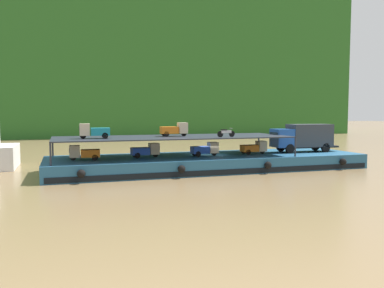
{
  "coord_description": "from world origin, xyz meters",
  "views": [
    {
      "loc": [
        -14.37,
        -38.38,
        5.86
      ],
      "look_at": [
        -1.85,
        0.0,
        2.7
      ],
      "focal_mm": 37.24,
      "sensor_mm": 36.0,
      "label": 1
    }
  ],
  "objects_px": {
    "covered_lorry": "(303,137)",
    "mini_truck_lower_fore": "(254,148)",
    "mini_truck_lower_stern": "(84,153)",
    "mini_truck_upper_stern": "(94,131)",
    "mini_truck_upper_mid": "(175,129)",
    "mini_truck_lower_aft": "(146,150)",
    "motorcycle_upper_port": "(226,133)",
    "cargo_barge": "(209,162)",
    "mini_truck_lower_mid": "(205,149)"
  },
  "relations": [
    {
      "from": "motorcycle_upper_port",
      "to": "covered_lorry",
      "type": "bearing_deg",
      "value": 13.02
    },
    {
      "from": "mini_truck_lower_aft",
      "to": "motorcycle_upper_port",
      "type": "distance_m",
      "value": 8.06
    },
    {
      "from": "cargo_barge",
      "to": "mini_truck_upper_stern",
      "type": "bearing_deg",
      "value": -176.39
    },
    {
      "from": "mini_truck_lower_stern",
      "to": "motorcycle_upper_port",
      "type": "bearing_deg",
      "value": -7.72
    },
    {
      "from": "mini_truck_lower_stern",
      "to": "covered_lorry",
      "type": "bearing_deg",
      "value": 1.42
    },
    {
      "from": "cargo_barge",
      "to": "mini_truck_upper_stern",
      "type": "distance_m",
      "value": 12.13
    },
    {
      "from": "mini_truck_lower_mid",
      "to": "mini_truck_upper_stern",
      "type": "xyz_separation_m",
      "value": [
        -10.96,
        -0.16,
        2.0
      ]
    },
    {
      "from": "mini_truck_lower_fore",
      "to": "motorcycle_upper_port",
      "type": "xyz_separation_m",
      "value": [
        -4.08,
        -1.95,
        1.74
      ]
    },
    {
      "from": "covered_lorry",
      "to": "mini_truck_lower_fore",
      "type": "height_order",
      "value": "covered_lorry"
    },
    {
      "from": "mini_truck_lower_mid",
      "to": "mini_truck_upper_mid",
      "type": "height_order",
      "value": "mini_truck_upper_mid"
    },
    {
      "from": "covered_lorry",
      "to": "mini_truck_upper_mid",
      "type": "height_order",
      "value": "mini_truck_upper_mid"
    },
    {
      "from": "cargo_barge",
      "to": "mini_truck_upper_stern",
      "type": "height_order",
      "value": "mini_truck_upper_stern"
    },
    {
      "from": "mini_truck_lower_mid",
      "to": "mini_truck_lower_fore",
      "type": "height_order",
      "value": "same"
    },
    {
      "from": "mini_truck_lower_stern",
      "to": "mini_truck_lower_mid",
      "type": "xyz_separation_m",
      "value": [
        11.88,
        -0.02,
        0.0
      ]
    },
    {
      "from": "cargo_barge",
      "to": "covered_lorry",
      "type": "xyz_separation_m",
      "value": [
        11.25,
        0.04,
        2.44
      ]
    },
    {
      "from": "mini_truck_lower_aft",
      "to": "mini_truck_upper_stern",
      "type": "height_order",
      "value": "mini_truck_upper_stern"
    },
    {
      "from": "covered_lorry",
      "to": "mini_truck_lower_mid",
      "type": "xyz_separation_m",
      "value": [
        -11.89,
        -0.61,
        -1.0
      ]
    },
    {
      "from": "mini_truck_upper_mid",
      "to": "mini_truck_lower_mid",
      "type": "bearing_deg",
      "value": -18.62
    },
    {
      "from": "mini_truck_lower_stern",
      "to": "mini_truck_upper_stern",
      "type": "xyz_separation_m",
      "value": [
        0.92,
        -0.18,
        2.0
      ]
    },
    {
      "from": "mini_truck_upper_stern",
      "to": "mini_truck_upper_mid",
      "type": "bearing_deg",
      "value": 8.18
    },
    {
      "from": "mini_truck_lower_stern",
      "to": "mini_truck_lower_mid",
      "type": "relative_size",
      "value": 1.01
    },
    {
      "from": "mini_truck_lower_fore",
      "to": "mini_truck_lower_aft",
      "type": "bearing_deg",
      "value": 177.96
    },
    {
      "from": "covered_lorry",
      "to": "cargo_barge",
      "type": "bearing_deg",
      "value": -179.82
    },
    {
      "from": "cargo_barge",
      "to": "mini_truck_lower_aft",
      "type": "bearing_deg",
      "value": -179.95
    },
    {
      "from": "mini_truck_lower_stern",
      "to": "mini_truck_upper_stern",
      "type": "bearing_deg",
      "value": -11.04
    },
    {
      "from": "mini_truck_lower_stern",
      "to": "cargo_barge",
      "type": "bearing_deg",
      "value": 2.52
    },
    {
      "from": "motorcycle_upper_port",
      "to": "mini_truck_lower_stern",
      "type": "bearing_deg",
      "value": 172.28
    },
    {
      "from": "mini_truck_lower_stern",
      "to": "mini_truck_upper_mid",
      "type": "height_order",
      "value": "mini_truck_upper_mid"
    },
    {
      "from": "mini_truck_upper_mid",
      "to": "mini_truck_upper_stern",
      "type": "bearing_deg",
      "value": -171.82
    },
    {
      "from": "covered_lorry",
      "to": "mini_truck_lower_fore",
      "type": "relative_size",
      "value": 2.87
    },
    {
      "from": "covered_lorry",
      "to": "motorcycle_upper_port",
      "type": "height_order",
      "value": "covered_lorry"
    },
    {
      "from": "mini_truck_lower_mid",
      "to": "motorcycle_upper_port",
      "type": "bearing_deg",
      "value": -49.96
    },
    {
      "from": "mini_truck_lower_aft",
      "to": "mini_truck_lower_fore",
      "type": "relative_size",
      "value": 1.01
    },
    {
      "from": "mini_truck_lower_stern",
      "to": "mini_truck_lower_aft",
      "type": "bearing_deg",
      "value": 5.31
    },
    {
      "from": "mini_truck_lower_stern",
      "to": "mini_truck_lower_fore",
      "type": "xyz_separation_m",
      "value": [
        17.47,
        0.13,
        0.0
      ]
    },
    {
      "from": "mini_truck_lower_mid",
      "to": "mini_truck_upper_mid",
      "type": "bearing_deg",
      "value": 161.38
    },
    {
      "from": "cargo_barge",
      "to": "mini_truck_upper_mid",
      "type": "height_order",
      "value": "mini_truck_upper_mid"
    },
    {
      "from": "motorcycle_upper_port",
      "to": "cargo_barge",
      "type": "bearing_deg",
      "value": 110.09
    },
    {
      "from": "mini_truck_lower_aft",
      "to": "mini_truck_upper_stern",
      "type": "bearing_deg",
      "value": -171.67
    },
    {
      "from": "mini_truck_upper_stern",
      "to": "mini_truck_upper_mid",
      "type": "height_order",
      "value": "same"
    },
    {
      "from": "covered_lorry",
      "to": "mini_truck_lower_aft",
      "type": "distance_m",
      "value": 17.93
    },
    {
      "from": "mini_truck_lower_mid",
      "to": "motorcycle_upper_port",
      "type": "relative_size",
      "value": 1.45
    },
    {
      "from": "mini_truck_upper_mid",
      "to": "motorcycle_upper_port",
      "type": "xyz_separation_m",
      "value": [
        4.45,
        -2.79,
        -0.26
      ]
    },
    {
      "from": "cargo_barge",
      "to": "motorcycle_upper_port",
      "type": "bearing_deg",
      "value": -69.91
    },
    {
      "from": "mini_truck_upper_mid",
      "to": "cargo_barge",
      "type": "bearing_deg",
      "value": -6.67
    },
    {
      "from": "cargo_barge",
      "to": "motorcycle_upper_port",
      "type": "relative_size",
      "value": 17.09
    },
    {
      "from": "cargo_barge",
      "to": "mini_truck_lower_fore",
      "type": "distance_m",
      "value": 5.17
    },
    {
      "from": "mini_truck_lower_mid",
      "to": "mini_truck_upper_stern",
      "type": "bearing_deg",
      "value": -179.17
    },
    {
      "from": "covered_lorry",
      "to": "mini_truck_lower_fore",
      "type": "bearing_deg",
      "value": -175.87
    },
    {
      "from": "motorcycle_upper_port",
      "to": "mini_truck_upper_stern",
      "type": "bearing_deg",
      "value": 172.53
    }
  ]
}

